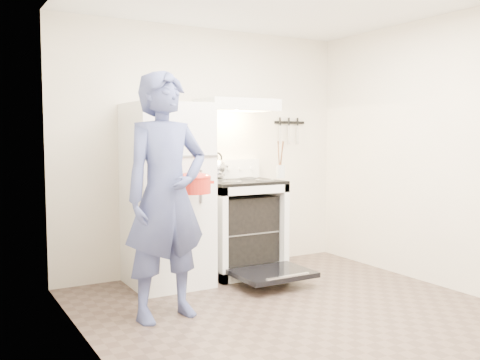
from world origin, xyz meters
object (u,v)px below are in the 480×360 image
Objects in this scene: stove_body at (241,228)px; dutch_oven at (193,185)px; refrigerator at (167,195)px; tea_kettle at (217,166)px; person at (166,196)px.

dutch_oven reaches higher than stove_body.
stove_body is at bearing 1.77° from refrigerator.
refrigerator reaches higher than stove_body.
tea_kettle is 1.51m from person.
person is 5.15× the size of dutch_oven.
person reaches higher than dutch_oven.
refrigerator is 0.90× the size of person.
dutch_oven is at bearing -128.48° from tea_kettle.
refrigerator reaches higher than dutch_oven.
stove_body is 0.49× the size of person.
dutch_oven is at bearing -143.48° from stove_body.
refrigerator is at bearing 60.26° from person.
refrigerator is 4.64× the size of dutch_oven.
stove_body is at bearing -54.62° from tea_kettle.
tea_kettle is 0.77× the size of dutch_oven.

